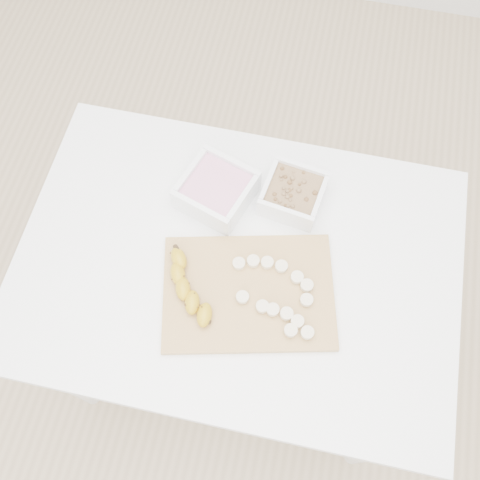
% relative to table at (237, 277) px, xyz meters
% --- Properties ---
extents(ground, '(3.50, 3.50, 0.00)m').
position_rel_table_xyz_m(ground, '(0.00, 0.00, -0.65)').
color(ground, '#C6AD89').
rests_on(ground, ground).
extents(table, '(1.00, 0.70, 0.75)m').
position_rel_table_xyz_m(table, '(0.00, 0.00, 0.00)').
color(table, white).
rests_on(table, ground).
extents(bowl_yogurt, '(0.19, 0.19, 0.07)m').
position_rel_table_xyz_m(bowl_yogurt, '(-0.08, 0.15, 0.13)').
color(bowl_yogurt, white).
rests_on(bowl_yogurt, table).
extents(bowl_granola, '(0.15, 0.15, 0.06)m').
position_rel_table_xyz_m(bowl_granola, '(0.09, 0.18, 0.13)').
color(bowl_granola, white).
rests_on(bowl_granola, table).
extents(cutting_board, '(0.42, 0.34, 0.01)m').
position_rel_table_xyz_m(cutting_board, '(0.04, -0.07, 0.10)').
color(cutting_board, tan).
rests_on(cutting_board, table).
extents(banana, '(0.13, 0.19, 0.03)m').
position_rel_table_xyz_m(banana, '(-0.08, -0.09, 0.13)').
color(banana, '#B89015').
rests_on(banana, cutting_board).
extents(banana_slices, '(0.20, 0.17, 0.02)m').
position_rel_table_xyz_m(banana_slices, '(0.11, -0.06, 0.12)').
color(banana_slices, beige).
rests_on(banana_slices, cutting_board).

